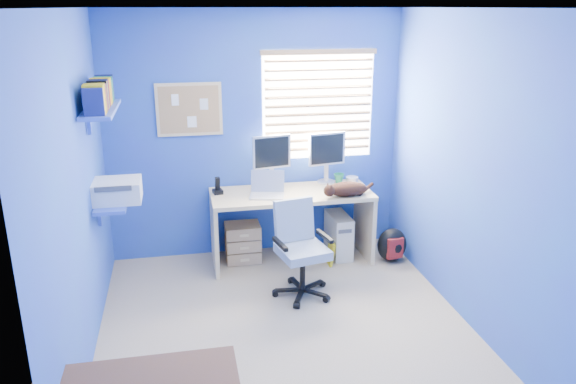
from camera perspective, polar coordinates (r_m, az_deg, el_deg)
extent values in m
cube|color=#B09F8C|center=(4.75, -0.24, -13.53)|extent=(3.00, 3.20, 0.00)
cube|color=white|center=(4.04, -0.30, 18.21)|extent=(3.00, 3.20, 0.00)
cube|color=#2F42BB|center=(5.75, -3.34, 5.68)|extent=(3.00, 0.01, 2.50)
cube|color=#2F42BB|center=(2.79, 6.12, -8.67)|extent=(3.00, 0.01, 2.50)
cube|color=#2F42BB|center=(4.22, -20.69, -0.24)|extent=(0.01, 3.20, 2.50)
cube|color=#2F42BB|center=(4.74, 17.85, 2.02)|extent=(0.01, 3.20, 2.50)
cube|color=tan|center=(5.74, 0.33, -3.54)|extent=(1.60, 0.65, 0.74)
cube|color=silver|center=(5.46, -2.17, 0.64)|extent=(0.38, 0.33, 0.22)
cube|color=silver|center=(5.72, -1.69, 3.16)|extent=(0.42, 0.19, 0.54)
cube|color=silver|center=(5.86, 3.92, 3.48)|extent=(0.42, 0.19, 0.54)
cube|color=black|center=(5.59, -7.17, 0.68)|extent=(0.11, 0.12, 0.17)
imported|color=#177548|center=(5.92, 5.19, 1.39)|extent=(0.10, 0.09, 0.10)
cylinder|color=silver|center=(5.93, 6.51, 1.21)|extent=(0.13, 0.13, 0.07)
ellipsoid|color=black|center=(5.52, 6.06, 0.31)|extent=(0.43, 0.30, 0.14)
cube|color=beige|center=(5.93, 5.16, -4.37)|extent=(0.21, 0.45, 0.45)
cube|color=tan|center=(5.81, -4.60, -5.12)|extent=(0.35, 0.28, 0.41)
cube|color=yellow|center=(5.76, 4.34, -6.20)|extent=(0.03, 0.17, 0.24)
ellipsoid|color=black|center=(5.89, 10.51, -5.30)|extent=(0.34, 0.28, 0.36)
cylinder|color=black|center=(5.21, 1.46, -10.11)|extent=(0.59, 0.59, 0.06)
cylinder|color=black|center=(5.11, 1.48, -8.17)|extent=(0.06, 0.06, 0.33)
cube|color=#929CB3|center=(5.03, 1.50, -6.06)|extent=(0.48, 0.48, 0.08)
cube|color=#929CB3|center=(5.10, 0.61, -2.84)|extent=(0.37, 0.14, 0.39)
cube|color=white|center=(5.81, 3.06, 8.82)|extent=(1.15, 0.01, 1.10)
cube|color=tan|center=(5.78, 3.13, 8.77)|extent=(1.10, 0.03, 1.00)
cube|color=tan|center=(5.63, -10.00, 8.26)|extent=(0.64, 0.02, 0.52)
cube|color=tan|center=(5.62, -10.00, 8.24)|extent=(0.58, 0.01, 0.46)
cube|color=blue|center=(5.01, -17.44, -1.04)|extent=(0.26, 0.55, 0.03)
cube|color=silver|center=(4.97, -17.10, 0.13)|extent=(0.42, 0.34, 0.18)
cube|color=blue|center=(4.81, -18.47, 7.97)|extent=(0.24, 0.90, 0.03)
cube|color=navy|center=(4.80, -18.74, 9.43)|extent=(0.15, 0.80, 0.22)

